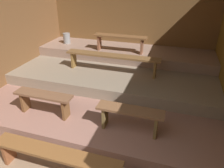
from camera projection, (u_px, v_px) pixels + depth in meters
ground at (102, 109)px, 4.76m from camera, size 5.67×5.97×0.08m
wall_back at (131, 22)px, 6.31m from camera, size 5.67×0.06×2.79m
platform_lower at (110, 91)px, 5.17m from camera, size 4.87×4.03×0.25m
platform_middle at (118, 71)px, 5.63m from camera, size 4.87×2.66×0.25m
platform_upper at (125, 53)px, 6.12m from camera, size 4.87×1.23×0.25m
bench_floor_center at (56, 156)px, 3.01m from camera, size 1.95×0.27×0.44m
bench_lower_left at (44, 99)px, 3.96m from camera, size 1.12×0.27×0.44m
bench_lower_right at (130, 114)px, 3.52m from camera, size 1.12×0.27×0.44m
bench_middle_center at (112, 58)px, 5.08m from camera, size 2.30×0.27×0.44m
bench_upper_center at (120, 39)px, 5.69m from camera, size 1.43×0.27×0.44m
pail_upper at (67, 38)px, 6.47m from camera, size 0.21×0.21×0.31m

